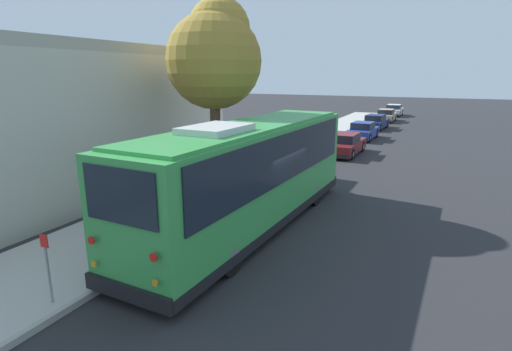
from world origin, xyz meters
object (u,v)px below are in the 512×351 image
(parked_sedan_tan, at_px, (386,116))
(parked_sedan_white, at_px, (394,110))
(parked_sedan_navy, at_px, (375,122))
(street_tree, at_px, (215,55))
(sign_post_near, at_px, (48,268))
(sign_post_far, at_px, (105,245))
(shuttle_bus, at_px, (251,171))
(parked_sedan_blue, at_px, (363,131))
(fire_hydrant, at_px, (295,157))
(parked_sedan_maroon, at_px, (345,145))

(parked_sedan_tan, distance_m, parked_sedan_white, 6.42)
(parked_sedan_navy, distance_m, street_tree, 24.06)
(sign_post_near, bearing_deg, sign_post_far, -0.00)
(sign_post_far, bearing_deg, street_tree, 9.27)
(parked_sedan_navy, height_order, street_tree, street_tree)
(shuttle_bus, height_order, sign_post_far, shuttle_bus)
(parked_sedan_white, xyz_separation_m, street_tree, (-36.28, 2.59, 4.95))
(parked_sedan_blue, distance_m, fire_hydrant, 11.13)
(shuttle_bus, height_order, sign_post_near, shuttle_bus)
(parked_sedan_maroon, height_order, street_tree, street_tree)
(parked_sedan_maroon, xyz_separation_m, parked_sedan_blue, (6.53, 0.17, -0.01))
(parked_sedan_maroon, xyz_separation_m, street_tree, (-10.49, 2.85, 4.96))
(sign_post_far, relative_size, fire_hydrant, 1.71)
(parked_sedan_maroon, relative_size, parked_sedan_navy, 0.98)
(parked_sedan_blue, distance_m, parked_sedan_tan, 12.83)
(fire_hydrant, bearing_deg, parked_sedan_maroon, -19.97)
(shuttle_bus, relative_size, parked_sedan_maroon, 2.42)
(parked_sedan_blue, height_order, fire_hydrant, parked_sedan_blue)
(shuttle_bus, relative_size, fire_hydrant, 13.62)
(parked_sedan_navy, bearing_deg, parked_sedan_white, 3.78)
(parked_sedan_blue, relative_size, parked_sedan_navy, 0.92)
(parked_sedan_maroon, xyz_separation_m, parked_sedan_white, (25.79, 0.26, 0.00))
(parked_sedan_tan, relative_size, fire_hydrant, 5.46)
(street_tree, height_order, sign_post_far, street_tree)
(parked_sedan_blue, xyz_separation_m, street_tree, (-17.02, 2.68, 4.97))
(parked_sedan_navy, xyz_separation_m, fire_hydrant, (-17.41, 1.35, -0.04))
(parked_sedan_blue, xyz_separation_m, parked_sedan_tan, (12.83, 0.08, -0.01))
(shuttle_bus, distance_m, parked_sedan_tan, 32.78)
(shuttle_bus, bearing_deg, parked_sedan_maroon, 2.75)
(parked_sedan_navy, relative_size, parked_sedan_tan, 1.05)
(sign_post_far, bearing_deg, parked_sedan_white, -1.83)
(shuttle_bus, bearing_deg, parked_sedan_tan, 2.93)
(shuttle_bus, relative_size, parked_sedan_navy, 2.38)
(parked_sedan_white, relative_size, sign_post_far, 3.22)
(shuttle_bus, distance_m, parked_sedan_blue, 19.96)
(parked_sedan_blue, height_order, street_tree, street_tree)
(sign_post_near, height_order, fire_hydrant, sign_post_near)
(parked_sedan_maroon, bearing_deg, shuttle_bus, -178.25)
(parked_sedan_navy, xyz_separation_m, parked_sedan_white, (12.88, -0.02, 0.02))
(parked_sedan_maroon, relative_size, parked_sedan_tan, 1.03)
(parked_sedan_white, relative_size, street_tree, 0.59)
(street_tree, bearing_deg, parked_sedan_maroon, -15.20)
(parked_sedan_navy, height_order, parked_sedan_white, parked_sedan_white)
(fire_hydrant, bearing_deg, parked_sedan_blue, -7.58)
(parked_sedan_blue, xyz_separation_m, parked_sedan_white, (19.25, 0.09, 0.01))
(sign_post_near, bearing_deg, street_tree, 7.66)
(parked_sedan_maroon, height_order, parked_sedan_blue, parked_sedan_maroon)
(street_tree, relative_size, fire_hydrant, 9.39)
(parked_sedan_tan, bearing_deg, fire_hydrant, 176.91)
(shuttle_bus, height_order, parked_sedan_blue, shuttle_bus)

